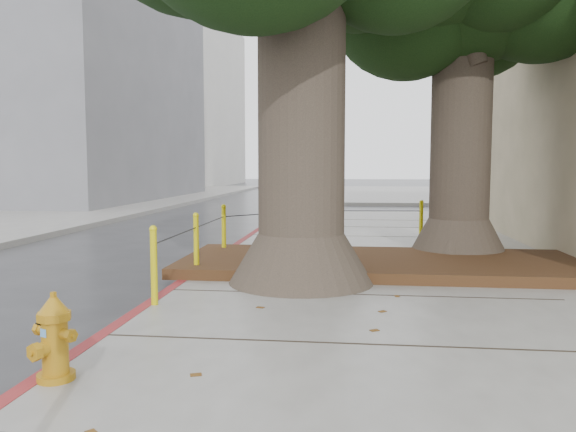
# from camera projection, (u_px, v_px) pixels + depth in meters

# --- Properties ---
(ground) EXTENTS (140.00, 140.00, 0.00)m
(ground) POSITION_uv_depth(u_px,v_px,m) (307.00, 358.00, 5.23)
(ground) COLOR #28282B
(ground) RESTS_ON ground
(sidewalk_far) EXTENTS (16.00, 20.00, 0.15)m
(sidewalk_far) POSITION_uv_depth(u_px,v_px,m) (445.00, 194.00, 34.22)
(sidewalk_far) COLOR slate
(sidewalk_far) RESTS_ON ground
(curb_red) EXTENTS (0.14, 26.00, 0.16)m
(curb_red) POSITION_uv_depth(u_px,v_px,m) (180.00, 287.00, 7.93)
(curb_red) COLOR maroon
(curb_red) RESTS_ON ground
(planter_bed) EXTENTS (6.40, 2.60, 0.16)m
(planter_bed) POSITION_uv_depth(u_px,v_px,m) (383.00, 263.00, 8.97)
(planter_bed) COLOR black
(planter_bed) RESTS_ON sidewalk_main
(building_far_grey) EXTENTS (12.00, 16.00, 12.00)m
(building_far_grey) POSITION_uv_depth(u_px,v_px,m) (46.00, 82.00, 28.18)
(building_far_grey) COLOR slate
(building_far_grey) RESTS_ON ground
(building_far_white) EXTENTS (12.00, 18.00, 15.00)m
(building_far_white) POSITION_uv_depth(u_px,v_px,m) (161.00, 103.00, 51.03)
(building_far_white) COLOR silver
(building_far_white) RESTS_ON ground
(bollard_ring) EXTENTS (3.79, 5.39, 0.95)m
(bollard_ring) POSITION_uv_depth(u_px,v_px,m) (277.00, 231.00, 9.60)
(bollard_ring) COLOR #CABE0B
(bollard_ring) RESTS_ON sidewalk_main
(fire_hydrant) EXTENTS (0.37, 0.37, 0.68)m
(fire_hydrant) POSITION_uv_depth(u_px,v_px,m) (54.00, 337.00, 4.27)
(fire_hydrant) COLOR #B37B12
(fire_hydrant) RESTS_ON sidewalk_main
(car_silver) EXTENTS (3.52, 1.79, 1.15)m
(car_silver) POSITION_uv_depth(u_px,v_px,m) (493.00, 195.00, 23.40)
(car_silver) COLOR #96969B
(car_silver) RESTS_ON ground
(car_dark) EXTENTS (2.18, 4.38, 1.22)m
(car_dark) POSITION_uv_depth(u_px,v_px,m) (80.00, 192.00, 24.71)
(car_dark) COLOR black
(car_dark) RESTS_ON ground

